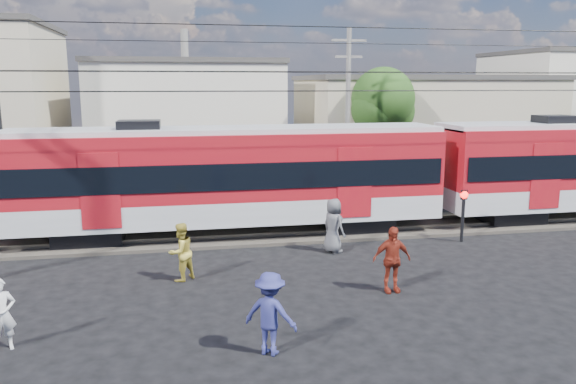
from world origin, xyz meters
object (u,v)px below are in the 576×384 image
at_px(crossing_signal, 463,206).
at_px(pedestrian_a, 1,314).
at_px(commuter_train, 235,174).
at_px(pedestrian_c, 270,313).

bearing_deg(crossing_signal, pedestrian_a, -156.83).
xyz_separation_m(commuter_train, pedestrian_a, (-5.94, -8.45, -1.58)).
xyz_separation_m(pedestrian_a, crossing_signal, (14.10, 6.03, 0.54)).
bearing_deg(pedestrian_a, commuter_train, 35.82).
relative_size(commuter_train, pedestrian_c, 27.36).
height_order(commuter_train, pedestrian_c, commuter_train).
xyz_separation_m(pedestrian_a, pedestrian_c, (5.75, -1.28, 0.10)).
bearing_deg(commuter_train, pedestrian_a, -125.12).
distance_m(pedestrian_a, crossing_signal, 15.34).
height_order(commuter_train, crossing_signal, commuter_train).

